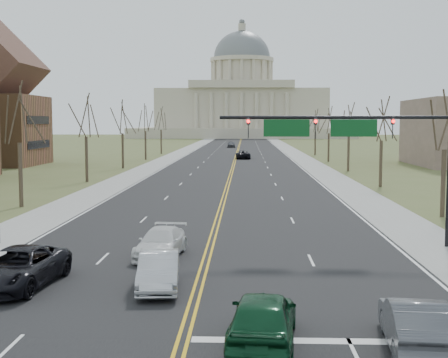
# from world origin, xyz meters

# --- Properties ---
(ground) EXTENTS (600.00, 600.00, 0.00)m
(ground) POSITION_xyz_m (0.00, 0.00, 0.00)
(ground) COLOR #4D582C
(ground) RESTS_ON ground
(road) EXTENTS (20.00, 380.00, 0.01)m
(road) POSITION_xyz_m (0.00, 110.00, 0.01)
(road) COLOR black
(road) RESTS_ON ground
(cross_road) EXTENTS (120.00, 14.00, 0.01)m
(cross_road) POSITION_xyz_m (0.00, 6.00, 0.01)
(cross_road) COLOR black
(cross_road) RESTS_ON ground
(sidewalk_left) EXTENTS (4.00, 380.00, 0.03)m
(sidewalk_left) POSITION_xyz_m (-12.00, 110.00, 0.01)
(sidewalk_left) COLOR gray
(sidewalk_left) RESTS_ON ground
(sidewalk_right) EXTENTS (4.00, 380.00, 0.03)m
(sidewalk_right) POSITION_xyz_m (12.00, 110.00, 0.01)
(sidewalk_right) COLOR gray
(sidewalk_right) RESTS_ON ground
(center_line) EXTENTS (0.42, 380.00, 0.01)m
(center_line) POSITION_xyz_m (0.00, 110.00, 0.01)
(center_line) COLOR gold
(center_line) RESTS_ON road
(edge_line_left) EXTENTS (0.15, 380.00, 0.01)m
(edge_line_left) POSITION_xyz_m (-9.80, 110.00, 0.01)
(edge_line_left) COLOR silver
(edge_line_left) RESTS_ON road
(edge_line_right) EXTENTS (0.15, 380.00, 0.01)m
(edge_line_right) POSITION_xyz_m (9.80, 110.00, 0.01)
(edge_line_right) COLOR silver
(edge_line_right) RESTS_ON road
(stop_bar) EXTENTS (9.50, 0.50, 0.01)m
(stop_bar) POSITION_xyz_m (5.00, -1.00, 0.01)
(stop_bar) COLOR silver
(stop_bar) RESTS_ON road
(capitol) EXTENTS (90.00, 60.00, 50.00)m
(capitol) POSITION_xyz_m (0.00, 249.91, 14.20)
(capitol) COLOR #BAB29B
(capitol) RESTS_ON ground
(signal_mast) EXTENTS (12.12, 0.44, 7.20)m
(signal_mast) POSITION_xyz_m (7.45, 13.50, 5.76)
(signal_mast) COLOR black
(signal_mast) RESTS_ON ground
(tree_r_0) EXTENTS (3.74, 3.74, 8.50)m
(tree_r_0) POSITION_xyz_m (15.50, 24.00, 6.55)
(tree_r_0) COLOR #35281F
(tree_r_0) RESTS_ON ground
(tree_l_0) EXTENTS (3.96, 3.96, 9.00)m
(tree_l_0) POSITION_xyz_m (-15.50, 28.00, 6.94)
(tree_l_0) COLOR #35281F
(tree_l_0) RESTS_ON ground
(tree_r_1) EXTENTS (3.74, 3.74, 8.50)m
(tree_r_1) POSITION_xyz_m (15.50, 44.00, 6.55)
(tree_r_1) COLOR #35281F
(tree_r_1) RESTS_ON ground
(tree_l_1) EXTENTS (3.96, 3.96, 9.00)m
(tree_l_1) POSITION_xyz_m (-15.50, 48.00, 6.94)
(tree_l_1) COLOR #35281F
(tree_l_1) RESTS_ON ground
(tree_r_2) EXTENTS (3.74, 3.74, 8.50)m
(tree_r_2) POSITION_xyz_m (15.50, 64.00, 6.55)
(tree_r_2) COLOR #35281F
(tree_r_2) RESTS_ON ground
(tree_l_2) EXTENTS (3.96, 3.96, 9.00)m
(tree_l_2) POSITION_xyz_m (-15.50, 68.00, 6.94)
(tree_l_2) COLOR #35281F
(tree_l_2) RESTS_ON ground
(tree_r_3) EXTENTS (3.74, 3.74, 8.50)m
(tree_r_3) POSITION_xyz_m (15.50, 84.00, 6.55)
(tree_r_3) COLOR #35281F
(tree_r_3) RESTS_ON ground
(tree_l_3) EXTENTS (3.96, 3.96, 9.00)m
(tree_l_3) POSITION_xyz_m (-15.50, 88.00, 6.94)
(tree_l_3) COLOR #35281F
(tree_l_3) RESTS_ON ground
(tree_r_4) EXTENTS (3.74, 3.74, 8.50)m
(tree_r_4) POSITION_xyz_m (15.50, 104.00, 6.55)
(tree_r_4) COLOR #35281F
(tree_r_4) RESTS_ON ground
(tree_l_4) EXTENTS (3.96, 3.96, 9.00)m
(tree_l_4) POSITION_xyz_m (-15.50, 108.00, 6.94)
(tree_l_4) COLOR #35281F
(tree_l_4) RESTS_ON ground
(car_nb_inner_lead) EXTENTS (2.38, 4.94, 1.63)m
(car_nb_inner_lead) POSITION_xyz_m (2.39, -1.37, 0.83)
(car_nb_inner_lead) COLOR #0E3E21
(car_nb_inner_lead) RESTS_ON road
(car_nb_outer_lead) EXTENTS (2.02, 4.74, 1.52)m
(car_nb_outer_lead) POSITION_xyz_m (6.78, -1.60, 0.77)
(car_nb_outer_lead) COLOR #4D5055
(car_nb_outer_lead) RESTS_ON road
(car_sb_inner_lead) EXTENTS (1.93, 4.52, 1.45)m
(car_sb_inner_lead) POSITION_xyz_m (-1.53, 4.66, 0.74)
(car_sb_inner_lead) COLOR #B0B2B8
(car_sb_inner_lead) RESTS_ON road
(car_sb_outer_lead) EXTENTS (3.15, 5.86, 1.56)m
(car_sb_outer_lead) POSITION_xyz_m (-7.17, 4.73, 0.79)
(car_sb_outer_lead) COLOR black
(car_sb_outer_lead) RESTS_ON road
(car_sb_inner_second) EXTENTS (2.40, 4.94, 1.39)m
(car_sb_inner_second) POSITION_xyz_m (-2.24, 10.49, 0.71)
(car_sb_inner_second) COLOR silver
(car_sb_inner_second) RESTS_ON road
(car_far_nb) EXTENTS (2.70, 5.46, 1.49)m
(car_far_nb) POSITION_xyz_m (1.35, 91.28, 0.76)
(car_far_nb) COLOR black
(car_far_nb) RESTS_ON road
(car_far_sb) EXTENTS (2.01, 4.86, 1.65)m
(car_far_sb) POSITION_xyz_m (-1.91, 139.67, 0.84)
(car_far_sb) COLOR #515359
(car_far_sb) RESTS_ON road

